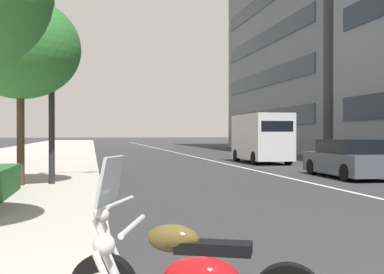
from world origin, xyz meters
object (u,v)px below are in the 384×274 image
Objects in this scene: car_lead_in_lane at (348,159)px; delivery_van_ahead at (261,137)px; street_lamp_with_banners at (62,23)px; street_tree_far_plaza at (20,49)px.

car_lead_in_lane is 0.86× the size of delivery_van_ahead.
street_lamp_with_banners is at bearing 137.24° from delivery_van_ahead.
street_lamp_with_banners is (-1.45, 10.33, 4.30)m from car_lead_in_lane.
delivery_van_ahead is 15.88m from street_tree_far_plaza.
car_lead_in_lane is 9.11m from delivery_van_ahead.
street_tree_far_plaza is (-0.21, 1.17, -0.85)m from street_lamp_with_banners.
street_tree_far_plaza is at bearing 100.81° from car_lead_in_lane.
street_lamp_with_banners is 1.49× the size of street_tree_far_plaza.
street_lamp_with_banners is at bearing -79.78° from street_tree_far_plaza.
street_lamp_with_banners reaches higher than street_tree_far_plaza.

